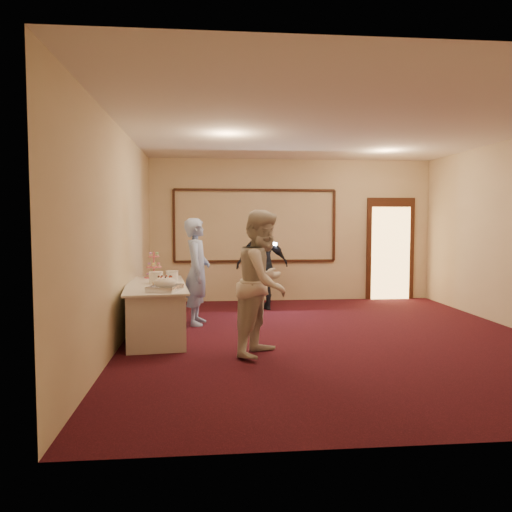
% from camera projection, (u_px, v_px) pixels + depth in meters
% --- Properties ---
extents(floor, '(7.00, 7.00, 0.00)m').
position_uv_depth(floor, '(332.00, 338.00, 7.27)').
color(floor, black).
rests_on(floor, ground).
extents(room_walls, '(6.04, 7.04, 3.02)m').
position_uv_depth(room_walls, '(334.00, 198.00, 7.13)').
color(room_walls, beige).
rests_on(room_walls, floor).
extents(wall_molding, '(3.45, 0.04, 1.55)m').
position_uv_depth(wall_molding, '(255.00, 226.00, 10.52)').
color(wall_molding, black).
rests_on(wall_molding, room_walls).
extents(doorway, '(1.05, 0.07, 2.20)m').
position_uv_depth(doorway, '(390.00, 250.00, 10.83)').
color(doorway, black).
rests_on(doorway, floor).
extents(buffet_table, '(1.08, 2.28, 0.77)m').
position_uv_depth(buffet_table, '(156.00, 310.00, 7.37)').
color(buffet_table, silver).
rests_on(buffet_table, floor).
extents(pavlova_tray, '(0.48, 0.58, 0.19)m').
position_uv_depth(pavlova_tray, '(165.00, 285.00, 6.64)').
color(pavlova_tray, silver).
rests_on(pavlova_tray, buffet_table).
extents(cupcake_stand, '(0.32, 0.32, 0.47)m').
position_uv_depth(cupcake_stand, '(154.00, 268.00, 8.16)').
color(cupcake_stand, '#E05C73').
rests_on(cupcake_stand, buffet_table).
extents(plate_stack_a, '(0.21, 0.21, 0.18)m').
position_uv_depth(plate_stack_a, '(156.00, 278.00, 7.41)').
color(plate_stack_a, white).
rests_on(plate_stack_a, buffet_table).
extents(plate_stack_b, '(0.20, 0.20, 0.16)m').
position_uv_depth(plate_stack_b, '(172.00, 276.00, 7.66)').
color(plate_stack_b, white).
rests_on(plate_stack_b, buffet_table).
extents(tart, '(0.30, 0.30, 0.06)m').
position_uv_depth(tart, '(162.00, 284.00, 7.12)').
color(tart, white).
rests_on(tart, buffet_table).
extents(man, '(0.48, 0.68, 1.74)m').
position_uv_depth(man, '(197.00, 272.00, 8.16)').
color(man, '#879ED5').
rests_on(man, floor).
extents(woman, '(1.04, 1.12, 1.84)m').
position_uv_depth(woman, '(264.00, 283.00, 6.31)').
color(woman, silver).
rests_on(woman, floor).
extents(guest, '(1.06, 0.56, 1.72)m').
position_uv_depth(guest, '(262.00, 265.00, 9.52)').
color(guest, black).
rests_on(guest, floor).
extents(camera_flash, '(0.07, 0.05, 0.05)m').
position_uv_depth(camera_flash, '(275.00, 244.00, 9.36)').
color(camera_flash, white).
rests_on(camera_flash, guest).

